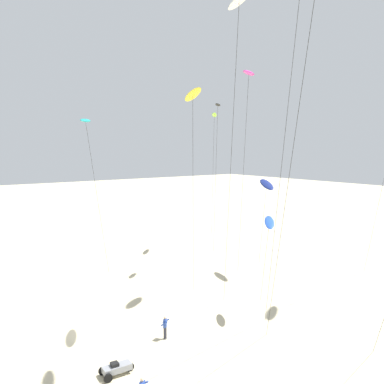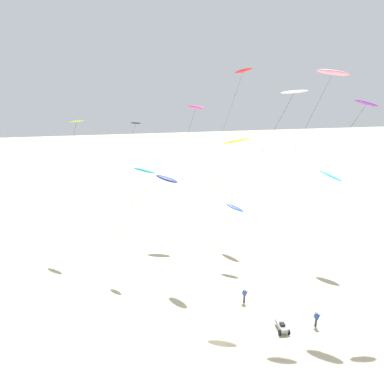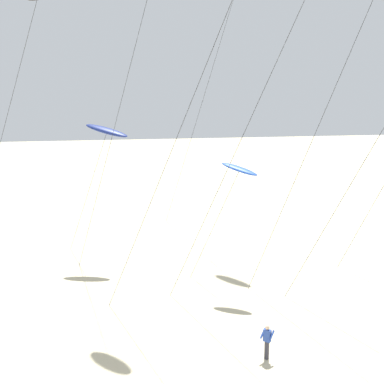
{
  "view_description": "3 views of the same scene",
  "coord_description": "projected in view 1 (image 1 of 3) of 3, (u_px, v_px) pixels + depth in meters",
  "views": [
    {
      "loc": [
        26.77,
        -9.64,
        13.36
      ],
      "look_at": [
        0.35,
        9.59,
        9.76
      ],
      "focal_mm": 36.81,
      "sensor_mm": 36.0,
      "label": 1
    },
    {
      "loc": [
        -7.25,
        -24.24,
        22.9
      ],
      "look_at": [
        -0.24,
        10.89,
        10.86
      ],
      "focal_mm": 30.89,
      "sensor_mm": 36.0,
      "label": 2
    },
    {
      "loc": [
        -3.58,
        -14.04,
        11.81
      ],
      "look_at": [
        2.6,
        12.59,
        6.42
      ],
      "focal_mm": 43.49,
      "sensor_mm": 36.0,
      "label": 3
    }
  ],
  "objects": [
    {
      "name": "kite_flyer_middle",
      "position": [
        165.0,
        327.0,
        27.66
      ],
      "size": [
        0.73,
        0.73,
        1.67
      ],
      "color": "#33333D",
      "rests_on": "ground"
    },
    {
      "name": "kite_teal",
      "position": [
        86.0,
        123.0,
        33.51
      ],
      "size": [
        7.08,
        5.38,
        16.08
      ],
      "color": "teal",
      "rests_on": "ground"
    },
    {
      "name": "kite_yellow",
      "position": [
        193.0,
        97.0,
        28.21
      ],
      "size": [
        7.65,
        5.34,
        17.7
      ],
      "color": "yellow",
      "rests_on": "ground"
    },
    {
      "name": "ground_plane",
      "position": [
        83.0,
        333.0,
        28.62
      ],
      "size": [
        260.0,
        260.0,
        0.0
      ],
      "primitive_type": "plane",
      "color": "beige"
    },
    {
      "name": "kite_white",
      "position": [
        239.0,
        7.0,
        22.99
      ],
      "size": [
        9.26,
        6.6,
        22.23
      ],
      "color": "white",
      "rests_on": "ground"
    },
    {
      "name": "kite_black",
      "position": [
        218.0,
        110.0,
        42.06
      ],
      "size": [
        7.22,
        5.58,
        18.16
      ],
      "color": "black",
      "rests_on": "ground"
    },
    {
      "name": "kite_blue",
      "position": [
        269.0,
        223.0,
        30.87
      ],
      "size": [
        3.83,
        3.08,
        8.09
      ],
      "color": "blue",
      "rests_on": "ground"
    },
    {
      "name": "kite_navy",
      "position": [
        267.0,
        185.0,
        41.37
      ],
      "size": [
        4.82,
        3.51,
        10.31
      ],
      "color": "navy",
      "rests_on": "ground"
    },
    {
      "name": "beach_buggy",
      "position": [
        116.0,
        368.0,
        23.25
      ],
      "size": [
        1.06,
        2.09,
        0.82
      ],
      "color": "gray",
      "rests_on": "ground"
    },
    {
      "name": "kite_magenta",
      "position": [
        249.0,
        75.0,
        34.53
      ],
      "size": [
        6.59,
        5.41,
        20.34
      ],
      "color": "#D8339E",
      "rests_on": "ground"
    },
    {
      "name": "kite_lime",
      "position": [
        214.0,
        117.0,
        51.57
      ],
      "size": [
        7.37,
        5.61,
        18.08
      ],
      "color": "#8CD833",
      "rests_on": "ground"
    }
  ]
}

